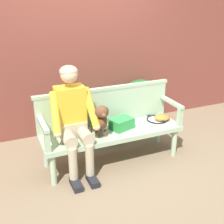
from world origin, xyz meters
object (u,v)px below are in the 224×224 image
Objects in this scene: tennis_racket at (156,119)px; baseball_glove at (162,117)px; garden_bench at (112,134)px; dog_on_bench at (100,119)px; sports_bag at (122,124)px; person_seated at (73,117)px.

baseball_glove is (0.06, -0.07, 0.04)m from tennis_racket.
baseball_glove reaches higher than garden_bench.
baseball_glove is at bearing 0.78° from garden_bench.
dog_on_bench reaches higher than baseball_glove.
sports_bag is (0.13, -0.00, 0.13)m from garden_bench.
tennis_racket reaches higher than garden_bench.
dog_on_bench is 0.73× the size of tennis_racket.
sports_bag is (0.64, 0.01, -0.20)m from person_seated.
garden_bench is 0.60m from person_seated.
person_seated reaches higher than sports_bag.
baseball_glove is (0.74, 0.01, 0.10)m from garden_bench.
sports_bag reaches higher than tennis_racket.
dog_on_bench reaches higher than tennis_racket.
tennis_racket is 0.10m from baseball_glove.
sports_bag is at bearing 9.49° from dog_on_bench.
garden_bench is at bearing -173.46° from tennis_racket.
tennis_racket is (1.19, 0.10, -0.26)m from person_seated.
dog_on_bench is at bearing -170.51° from sports_bag.
person_seated is at bearing -170.46° from baseball_glove.
person_seated is 1.27m from baseball_glove.
person_seated is at bearing -178.85° from sports_bag.
tennis_racket is at bearing 8.87° from dog_on_bench.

